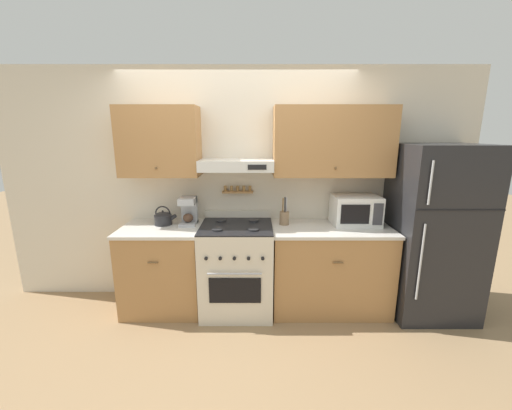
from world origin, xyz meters
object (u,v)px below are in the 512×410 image
Objects in this scene: refrigerator at (433,231)px; coffee_maker at (188,210)px; stove_range at (236,268)px; utensil_crock at (284,217)px; microwave at (355,210)px; tea_kettle at (163,218)px.

coffee_maker is (-2.54, 0.18, 0.18)m from refrigerator.
utensil_crock is (0.50, 0.12, 0.52)m from stove_range.
microwave is (1.26, 0.14, 0.60)m from stove_range.
coffee_maker is at bearing 175.94° from refrigerator.
utensil_crock reaches higher than stove_range.
stove_range is at bearing 179.28° from refrigerator.
microwave is (-0.76, 0.17, 0.19)m from refrigerator.
refrigerator is at bearing -0.72° from stove_range.
coffee_maker reaches higher than stove_range.
microwave is at bearing 6.43° from stove_range.
microwave reaches higher than tea_kettle.
coffee_maker is 1.02m from utensil_crock.
refrigerator reaches higher than stove_range.
utensil_crock is at bearing 13.87° from stove_range.
microwave is 1.62× the size of utensil_crock.
coffee_maker is (0.27, 0.03, 0.08)m from tea_kettle.
utensil_crock is (-1.52, 0.15, 0.11)m from refrigerator.
utensil_crock is (-0.76, -0.02, -0.08)m from microwave.
coffee_maker is at bearing 178.30° from utensil_crock.
tea_kettle is at bearing -173.52° from coffee_maker.
coffee_maker is at bearing 163.34° from stove_range.
tea_kettle is 2.04m from microwave.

